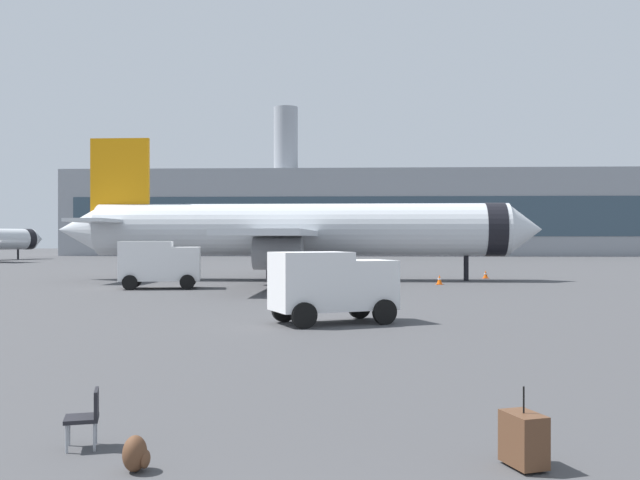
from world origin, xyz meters
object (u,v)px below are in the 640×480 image
airplane_at_gate (297,230)px  traveller_backpack (136,454)px  service_truck (159,262)px  safety_cone_mid (440,280)px  safety_cone_near (486,274)px  gate_chair (87,414)px  rolling_suitcase (524,439)px  cargo_van (332,283)px

airplane_at_gate → traveller_backpack: size_ratio=74.29×
service_truck → safety_cone_mid: bearing=14.6°
safety_cone_near → gate_chair: (-14.10, -45.13, 0.20)m
airplane_at_gate → safety_cone_near: (14.21, 2.94, -3.35)m
rolling_suitcase → gate_chair: size_ratio=1.28×
cargo_van → service_truck: bearing=122.4°
airplane_at_gate → gate_chair: bearing=-89.9°
cargo_van → safety_cone_near: (10.94, 29.48, -1.15)m
airplane_at_gate → rolling_suitcase: (6.32, -42.84, -3.27)m
cargo_van → safety_cone_mid: bearing=73.5°
service_truck → rolling_suitcase: 36.55m
cargo_van → traveller_backpack: size_ratio=10.07×
safety_cone_mid → rolling_suitcase: size_ratio=0.60×
service_truck → airplane_at_gate: bearing=49.6°
service_truck → cargo_van: (11.05, -17.40, -0.16)m
safety_cone_near → rolling_suitcase: rolling_suitcase is taller
safety_cone_near → gate_chair: bearing=-107.4°
rolling_suitcase → traveller_backpack: (-5.17, -0.38, -0.16)m
rolling_suitcase → gate_chair: (-6.22, 0.64, 0.11)m
safety_cone_near → cargo_van: bearing=-110.4°
airplane_at_gate → gate_chair: airplane_at_gate is taller
airplane_at_gate → cargo_van: (3.27, -26.54, -2.21)m
cargo_van → airplane_at_gate: bearing=97.0°
service_truck → cargo_van: 20.62m
safety_cone_near → rolling_suitcase: size_ratio=0.56×
safety_cone_near → traveller_backpack: safety_cone_near is taller
airplane_at_gate → service_truck: 12.18m
traveller_backpack → gate_chair: size_ratio=0.56×
rolling_suitcase → safety_cone_near: bearing=80.2°
service_truck → traveller_backpack: size_ratio=10.66×
safety_cone_mid → traveller_backpack: bearing=-102.6°
airplane_at_gate → service_truck: bearing=-130.4°
service_truck → rolling_suitcase: bearing=-67.3°
airplane_at_gate → traveller_backpack: 43.37m
safety_cone_mid → cargo_van: bearing=-106.5°
cargo_van → gate_chair: size_ratio=5.62×
airplane_at_gate → traveller_backpack: bearing=-88.5°
service_truck → gate_chair: service_truck is taller
safety_cone_near → gate_chair: size_ratio=0.71×
service_truck → cargo_van: service_truck is taller
safety_cone_near → service_truck: bearing=-151.2°
safety_cone_near → rolling_suitcase: bearing=-99.8°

